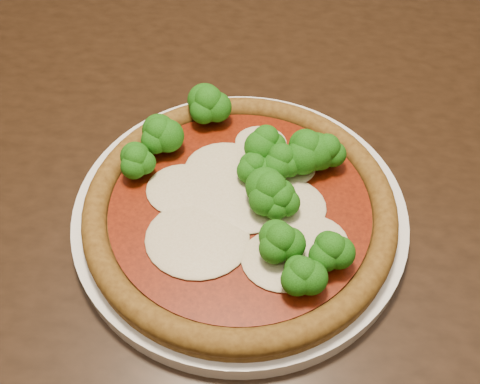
# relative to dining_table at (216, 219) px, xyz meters

# --- Properties ---
(floor) EXTENTS (4.00, 4.00, 0.00)m
(floor) POSITION_rel_dining_table_xyz_m (0.06, 0.08, -0.66)
(floor) COLOR black
(floor) RESTS_ON ground
(dining_table) EXTENTS (1.34, 0.90, 0.75)m
(dining_table) POSITION_rel_dining_table_xyz_m (0.00, 0.00, 0.00)
(dining_table) COLOR black
(dining_table) RESTS_ON floor
(plate) EXTENTS (0.31, 0.31, 0.02)m
(plate) POSITION_rel_dining_table_xyz_m (0.04, -0.06, 0.10)
(plate) COLOR white
(plate) RESTS_ON dining_table
(pizza) EXTENTS (0.28, 0.28, 0.06)m
(pizza) POSITION_rel_dining_table_xyz_m (0.04, -0.06, 0.13)
(pizza) COLOR brown
(pizza) RESTS_ON plate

